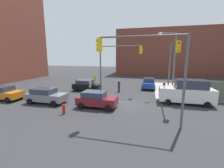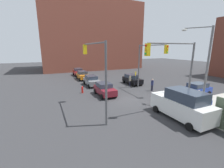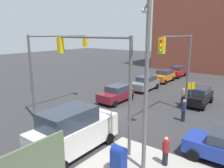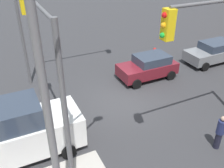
% 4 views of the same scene
% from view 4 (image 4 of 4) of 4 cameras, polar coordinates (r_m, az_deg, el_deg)
% --- Properties ---
extents(ground_plane, '(120.00, 120.00, 0.00)m').
position_cam_4_polar(ground_plane, '(14.67, 2.55, -3.81)').
color(ground_plane, '#333335').
extents(traffic_signal_se_corner, '(6.35, 0.36, 6.50)m').
position_cam_4_polar(traffic_signal_se_corner, '(16.05, -11.81, 16.88)').
color(traffic_signal_se_corner, '#59595B').
rests_on(traffic_signal_se_corner, ground).
extents(traffic_signal_ne_corner, '(0.36, 5.73, 6.50)m').
position_cam_4_polar(traffic_signal_ne_corner, '(9.19, -15.22, 6.49)').
color(traffic_signal_ne_corner, '#59595B').
rests_on(traffic_signal_ne_corner, ground).
extents(street_lamp_corner, '(2.39, 1.59, 8.00)m').
position_cam_4_polar(street_lamp_corner, '(6.23, -12.24, -4.39)').
color(street_lamp_corner, slate).
rests_on(street_lamp_corner, ground).
extents(fire_hydrant, '(0.26, 0.26, 0.94)m').
position_cam_4_polar(fire_hydrant, '(19.97, 9.66, 6.95)').
color(fire_hydrant, red).
rests_on(fire_hydrant, ground).
extents(coupe_maroon, '(3.92, 2.02, 1.62)m').
position_cam_4_polar(coupe_maroon, '(16.88, 8.28, 3.96)').
color(coupe_maroon, maroon).
rests_on(coupe_maroon, ground).
extents(sedan_gray, '(4.25, 2.02, 1.62)m').
position_cam_4_polar(sedan_gray, '(20.50, 22.11, 6.82)').
color(sedan_gray, slate).
rests_on(sedan_gray, ground).
extents(van_white_delivery, '(5.40, 2.32, 2.62)m').
position_cam_4_polar(van_white_delivery, '(11.23, -21.56, -10.25)').
color(van_white_delivery, white).
rests_on(van_white_delivery, ground).
extents(pedestrian_waiting, '(0.36, 0.36, 1.74)m').
position_cam_4_polar(pedestrian_waiting, '(12.03, 23.45, -10.01)').
color(pedestrian_waiting, navy).
rests_on(pedestrian_waiting, ground).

